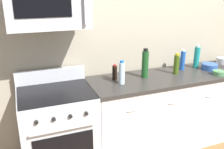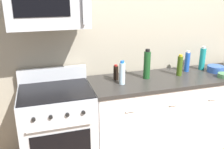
# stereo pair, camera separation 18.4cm
# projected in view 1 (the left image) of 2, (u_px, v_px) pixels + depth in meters

# --- Properties ---
(ground_plane) EXTENTS (6.32, 6.32, 0.00)m
(ground_plane) POSITION_uv_depth(u_px,v_px,m) (171.00, 139.00, 3.29)
(ground_plane) COLOR brown
(back_wall) EXTENTS (5.27, 0.10, 2.70)m
(back_wall) POSITION_uv_depth(u_px,v_px,m) (161.00, 34.00, 3.21)
(back_wall) COLOR #9E937F
(back_wall) RESTS_ON ground_plane
(counter_unit) EXTENTS (2.18, 0.66, 0.92)m
(counter_unit) POSITION_uv_depth(u_px,v_px,m) (174.00, 108.00, 3.13)
(counter_unit) COLOR white
(counter_unit) RESTS_ON ground_plane
(range_oven) EXTENTS (0.76, 0.69, 1.07)m
(range_oven) POSITION_uv_depth(u_px,v_px,m) (58.00, 130.00, 2.64)
(range_oven) COLOR #B7BABF
(range_oven) RESTS_ON ground_plane
(microwave) EXTENTS (0.74, 0.44, 0.40)m
(microwave) POSITION_uv_depth(u_px,v_px,m) (48.00, 6.00, 2.26)
(microwave) COLOR #B7BABF
(bottle_wine_green) EXTENTS (0.08, 0.08, 0.35)m
(bottle_wine_green) POSITION_uv_depth(u_px,v_px,m) (145.00, 64.00, 2.83)
(bottle_wine_green) COLOR #19471E
(bottle_wine_green) RESTS_ON countertop_slab
(bottle_water_clear) EXTENTS (0.06, 0.06, 0.26)m
(bottle_water_clear) POSITION_uv_depth(u_px,v_px,m) (122.00, 73.00, 2.65)
(bottle_water_clear) COLOR silver
(bottle_water_clear) RESTS_ON countertop_slab
(bottle_sparkling_teal) EXTENTS (0.07, 0.07, 0.30)m
(bottle_sparkling_teal) POSITION_uv_depth(u_px,v_px,m) (197.00, 57.00, 3.20)
(bottle_sparkling_teal) COLOR #197F7A
(bottle_sparkling_teal) RESTS_ON countertop_slab
(bottle_soy_sauce_dark) EXTENTS (0.06, 0.06, 0.18)m
(bottle_soy_sauce_dark) POSITION_uv_depth(u_px,v_px,m) (115.00, 73.00, 2.79)
(bottle_soy_sauce_dark) COLOR black
(bottle_soy_sauce_dark) RESTS_ON countertop_slab
(bottle_olive_oil) EXTENTS (0.06, 0.06, 0.26)m
(bottle_olive_oil) POSITION_uv_depth(u_px,v_px,m) (176.00, 64.00, 2.97)
(bottle_olive_oil) COLOR #385114
(bottle_olive_oil) RESTS_ON countertop_slab
(bottle_soda_blue) EXTENTS (0.06, 0.06, 0.27)m
(bottle_soda_blue) POSITION_uv_depth(u_px,v_px,m) (183.00, 60.00, 3.12)
(bottle_soda_blue) COLOR #1E4CA5
(bottle_soda_blue) RESTS_ON countertop_slab
(bowl_steel_prep) EXTENTS (0.16, 0.16, 0.08)m
(bowl_steel_prep) POSITION_uv_depth(u_px,v_px,m) (223.00, 60.00, 3.42)
(bowl_steel_prep) COLOR #B2B5BA
(bowl_steel_prep) RESTS_ON countertop_slab
(bowl_green_glaze) EXTENTS (0.14, 0.14, 0.05)m
(bowl_green_glaze) POSITION_uv_depth(u_px,v_px,m) (219.00, 73.00, 2.96)
(bowl_green_glaze) COLOR #477A4C
(bowl_green_glaze) RESTS_ON countertop_slab
(bowl_blue_mixing) EXTENTS (0.20, 0.20, 0.08)m
(bowl_blue_mixing) POSITION_uv_depth(u_px,v_px,m) (210.00, 66.00, 3.16)
(bowl_blue_mixing) COLOR #2D519E
(bowl_blue_mixing) RESTS_ON countertop_slab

